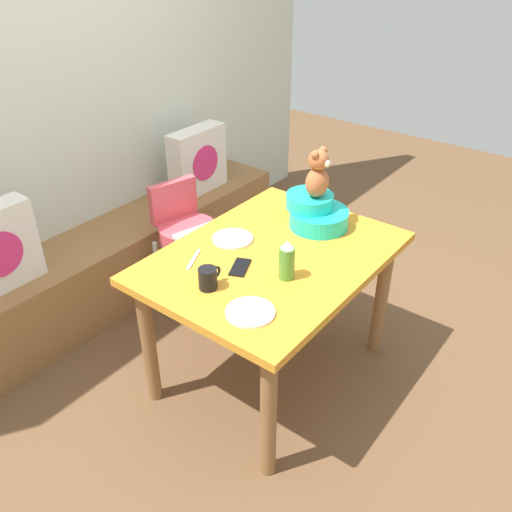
# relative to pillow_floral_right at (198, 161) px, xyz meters

# --- Properties ---
(ground_plane) EXTENTS (8.00, 8.00, 0.00)m
(ground_plane) POSITION_rel_pillow_floral_right_xyz_m (-0.74, -1.18, -0.68)
(ground_plane) COLOR brown
(back_wall) EXTENTS (4.40, 0.10, 2.60)m
(back_wall) POSITION_rel_pillow_floral_right_xyz_m (-0.74, 0.29, 0.62)
(back_wall) COLOR silver
(back_wall) RESTS_ON ground_plane
(window_bench) EXTENTS (2.60, 0.44, 0.46)m
(window_bench) POSITION_rel_pillow_floral_right_xyz_m (-0.74, 0.02, -0.45)
(window_bench) COLOR olive
(window_bench) RESTS_ON ground_plane
(pillow_floral_right) EXTENTS (0.44, 0.15, 0.44)m
(pillow_floral_right) POSITION_rel_pillow_floral_right_xyz_m (0.00, 0.00, 0.00)
(pillow_floral_right) COLOR white
(pillow_floral_right) RESTS_ON window_bench
(dining_table) EXTENTS (1.20, 0.89, 0.74)m
(dining_table) POSITION_rel_pillow_floral_right_xyz_m (-0.74, -1.18, -0.05)
(dining_table) COLOR orange
(dining_table) RESTS_ON ground_plane
(highchair) EXTENTS (0.40, 0.50, 0.79)m
(highchair) POSITION_rel_pillow_floral_right_xyz_m (-0.56, -0.42, -0.16)
(highchair) COLOR #D84C59
(highchair) RESTS_ON ground_plane
(infant_seat_teal) EXTENTS (0.30, 0.33, 0.16)m
(infant_seat_teal) POSITION_rel_pillow_floral_right_xyz_m (-0.38, -1.18, 0.13)
(infant_seat_teal) COLOR #1BC7BA
(infant_seat_teal) RESTS_ON dining_table
(teddy_bear) EXTENTS (0.13, 0.12, 0.25)m
(teddy_bear) POSITION_rel_pillow_floral_right_xyz_m (-0.38, -1.18, 0.34)
(teddy_bear) COLOR #AF6038
(teddy_bear) RESTS_ON infant_seat_teal
(ketchup_bottle) EXTENTS (0.07, 0.07, 0.18)m
(ketchup_bottle) POSITION_rel_pillow_floral_right_xyz_m (-0.86, -1.34, 0.15)
(ketchup_bottle) COLOR #4C8C33
(ketchup_bottle) RESTS_ON dining_table
(coffee_mug) EXTENTS (0.12, 0.08, 0.09)m
(coffee_mug) POSITION_rel_pillow_floral_right_xyz_m (-1.13, -1.12, 0.11)
(coffee_mug) COLOR black
(coffee_mug) RESTS_ON dining_table
(dinner_plate_near) EXTENTS (0.20, 0.20, 0.01)m
(dinner_plate_near) POSITION_rel_pillow_floral_right_xyz_m (-1.16, -1.37, 0.07)
(dinner_plate_near) COLOR white
(dinner_plate_near) RESTS_ON dining_table
(dinner_plate_far) EXTENTS (0.20, 0.20, 0.01)m
(dinner_plate_far) POSITION_rel_pillow_floral_right_xyz_m (-0.76, -0.94, 0.07)
(dinner_plate_far) COLOR white
(dinner_plate_far) RESTS_ON dining_table
(cell_phone) EXTENTS (0.16, 0.12, 0.01)m
(cell_phone) POSITION_rel_pillow_floral_right_xyz_m (-0.93, -1.13, 0.06)
(cell_phone) COLOR black
(cell_phone) RESTS_ON dining_table
(table_fork) EXTENTS (0.16, 0.09, 0.01)m
(table_fork) POSITION_rel_pillow_floral_right_xyz_m (-1.01, -0.92, 0.06)
(table_fork) COLOR silver
(table_fork) RESTS_ON dining_table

